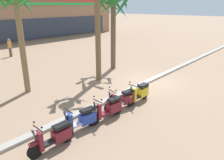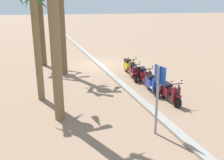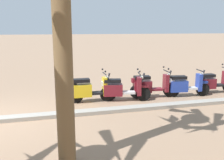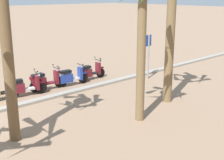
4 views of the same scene
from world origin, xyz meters
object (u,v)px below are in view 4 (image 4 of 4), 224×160
(scooter_maroon_mid_front, at_px, (90,72))
(scooter_maroon_last_in_row, at_px, (44,81))
(scooter_maroon_second_in_line, at_px, (23,87))
(crossing_sign, at_px, (148,52))
(palm_tree_near_sign, at_px, (143,8))
(scooter_blue_mid_rear, at_px, (70,77))

(scooter_maroon_mid_front, xyz_separation_m, scooter_maroon_last_in_row, (2.79, 0.01, 0.02))
(scooter_maroon_mid_front, relative_size, scooter_maroon_second_in_line, 0.96)
(crossing_sign, distance_m, palm_tree_near_sign, 6.35)
(scooter_blue_mid_rear, xyz_separation_m, crossing_sign, (-3.90, 1.76, 1.06))
(scooter_blue_mid_rear, xyz_separation_m, scooter_maroon_second_in_line, (2.57, -0.02, 0.00))
(palm_tree_near_sign, bearing_deg, scooter_blue_mid_rear, -96.65)
(scooter_blue_mid_rear, bearing_deg, crossing_sign, 155.72)
(scooter_maroon_last_in_row, relative_size, scooter_maroon_second_in_line, 1.01)
(scooter_maroon_last_in_row, bearing_deg, scooter_maroon_mid_front, -179.83)
(scooter_maroon_second_in_line, xyz_separation_m, palm_tree_near_sign, (-1.94, 5.42, 3.62))
(scooter_maroon_second_in_line, xyz_separation_m, crossing_sign, (-6.47, 1.78, 1.06))
(scooter_blue_mid_rear, bearing_deg, palm_tree_near_sign, 83.35)
(scooter_maroon_last_in_row, distance_m, palm_tree_near_sign, 6.68)
(scooter_maroon_second_in_line, bearing_deg, scooter_maroon_last_in_row, -172.43)
(scooter_maroon_last_in_row, distance_m, scooter_maroon_second_in_line, 1.19)
(scooter_blue_mid_rear, xyz_separation_m, palm_tree_near_sign, (0.63, 5.40, 3.62))
(scooter_maroon_mid_front, xyz_separation_m, crossing_sign, (-2.51, 1.95, 1.06))
(scooter_maroon_mid_front, xyz_separation_m, scooter_blue_mid_rear, (1.39, 0.19, 0.01))
(scooter_maroon_second_in_line, relative_size, crossing_sign, 0.77)
(scooter_maroon_second_in_line, height_order, crossing_sign, crossing_sign)
(scooter_maroon_last_in_row, bearing_deg, crossing_sign, 159.90)
(scooter_maroon_second_in_line, bearing_deg, crossing_sign, 164.61)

